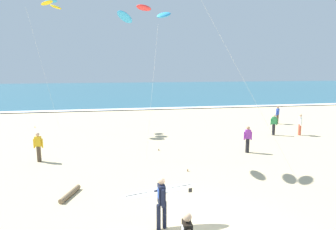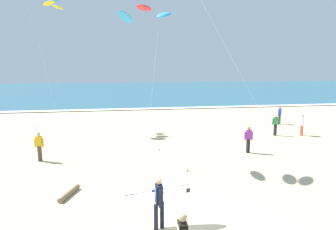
% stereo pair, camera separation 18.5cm
% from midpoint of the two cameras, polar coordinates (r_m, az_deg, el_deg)
% --- Properties ---
extents(ocean_water, '(160.00, 60.00, 0.08)m').
position_cam_midpoint_polar(ocean_water, '(64.12, -7.40, 4.94)').
color(ocean_water, '#2D6075').
rests_on(ocean_water, ground).
extents(shoreline_foam, '(160.00, 1.39, 0.01)m').
position_cam_midpoint_polar(shoreline_foam, '(34.61, -5.55, 1.24)').
color(shoreline_foam, white).
rests_on(shoreline_foam, ocean_water).
extents(surfer_lead, '(2.45, 0.92, 1.71)m').
position_cam_midpoint_polar(surfer_lead, '(9.34, -1.40, -15.68)').
color(surfer_lead, black).
rests_on(surfer_lead, ground).
extents(kite_arc_scarlet_far, '(2.95, 3.15, 7.99)m').
position_cam_midpoint_polar(kite_arc_scarlet_far, '(15.09, -4.39, 19.38)').
color(kite_arc_scarlet_far, '#2D99DB').
rests_on(kite_arc_scarlet_far, ground).
extents(kite_arc_cobalt_high, '(2.78, 2.34, 10.17)m').
position_cam_midpoint_polar(kite_arc_cobalt_high, '(25.67, -21.53, 19.71)').
color(kite_arc_cobalt_high, yellow).
rests_on(kite_arc_cobalt_high, ground).
extents(bystander_yellow_top, '(0.50, 0.22, 1.59)m').
position_cam_midpoint_polar(bystander_yellow_top, '(16.95, -23.85, -5.71)').
color(bystander_yellow_top, '#4C3D2D').
rests_on(bystander_yellow_top, ground).
extents(bystander_green_top, '(0.48, 0.27, 1.59)m').
position_cam_midpoint_polar(bystander_green_top, '(22.73, 20.72, -1.81)').
color(bystander_green_top, black).
rests_on(bystander_green_top, ground).
extents(bystander_white_top, '(0.27, 0.48, 1.59)m').
position_cam_midpoint_polar(bystander_white_top, '(23.47, 25.18, -1.76)').
color(bystander_white_top, '#D8593F').
rests_on(bystander_white_top, ground).
extents(bystander_purple_top, '(0.50, 0.22, 1.59)m').
position_cam_midpoint_polar(bystander_purple_top, '(17.66, 15.93, -4.67)').
color(bystander_purple_top, black).
rests_on(bystander_purple_top, ground).
extents(bystander_blue_top, '(0.42, 0.33, 1.59)m').
position_cam_midpoint_polar(bystander_blue_top, '(27.38, 21.40, -0.02)').
color(bystander_blue_top, '#4C3D2D').
rests_on(bystander_blue_top, ground).
extents(driftwood_log, '(0.66, 1.37, 0.20)m').
position_cam_midpoint_polar(driftwood_log, '(12.37, -18.56, -14.47)').
color(driftwood_log, '#846B4C').
rests_on(driftwood_log, ground).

